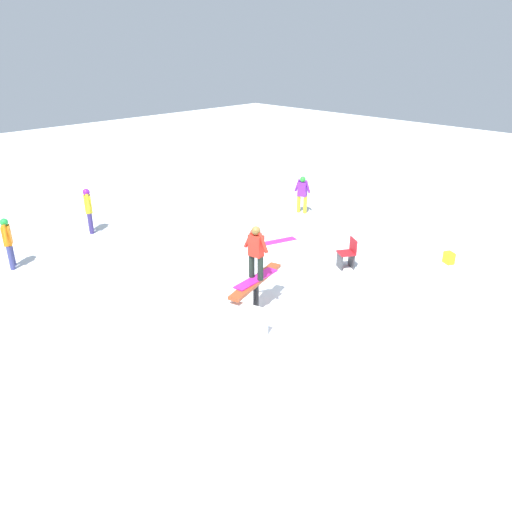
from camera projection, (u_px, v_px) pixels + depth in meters
name	position (u px, v px, depth m)	size (l,w,h in m)	color
ground_plane	(256.00, 311.00, 12.08)	(60.00, 60.00, 0.00)	white
rail_feature	(256.00, 285.00, 11.79)	(2.10, 0.86, 0.85)	black
snow_kicker_ramp	(218.00, 333.00, 10.57)	(1.80, 1.50, 0.66)	white
main_rider_on_rail	(256.00, 254.00, 11.47)	(1.39, 0.70, 1.33)	#D21E91
bystander_orange	(8.00, 240.00, 14.04)	(0.34, 0.59, 1.49)	#3B3E7B
bystander_purple	(302.00, 193.00, 18.58)	(0.30, 0.63, 1.40)	yellow
bystander_yellow	(88.00, 208.00, 16.65)	(0.36, 0.67, 1.52)	navy
loose_snowboard_magenta	(277.00, 241.00, 16.18)	(1.35, 0.28, 0.02)	#D02792
folding_chair	(348.00, 254.00, 14.20)	(0.60, 0.60, 0.88)	#3F3F44
backpack_on_snow	(449.00, 258.00, 14.57)	(0.30, 0.22, 0.34)	yellow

